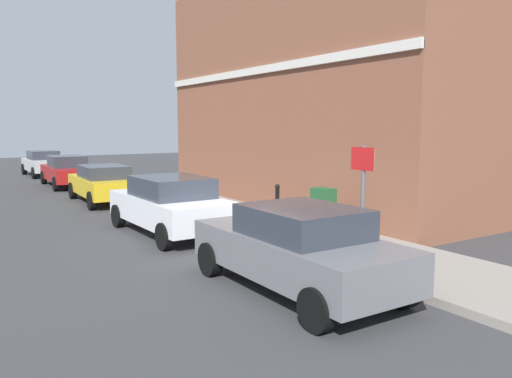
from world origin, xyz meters
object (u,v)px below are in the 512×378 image
at_px(utility_cabinet, 323,213).
at_px(bollard_near_cabinet, 277,201).
at_px(car_yellow, 103,183).
at_px(car_white, 171,204).
at_px(car_silver, 43,163).
at_px(street_sign, 363,187).
at_px(car_grey, 298,247).
at_px(car_red, 67,171).
at_px(bollard_far_kerb, 213,200).

bearing_deg(utility_cabinet, bollard_near_cabinet, 87.29).
distance_m(car_yellow, bollard_near_cabinet, 7.61).
xyz_separation_m(car_white, car_silver, (0.07, 18.30, -0.05)).
relative_size(car_yellow, bollard_near_cabinet, 4.13).
bearing_deg(street_sign, car_grey, -171.00).
xyz_separation_m(utility_cabinet, bollard_near_cabinet, (0.10, 2.11, 0.02)).
xyz_separation_m(car_grey, bollard_near_cabinet, (2.99, 4.88, -0.06)).
relative_size(car_red, bollard_near_cabinet, 4.23).
relative_size(car_grey, car_white, 0.98).
xyz_separation_m(car_red, bollard_far_kerb, (1.51, -11.66, -0.04)).
bearing_deg(utility_cabinet, car_red, 100.62).
bearing_deg(car_red, bollard_near_cabinet, -166.00).
distance_m(car_white, utility_cabinet, 3.97).
distance_m(car_grey, utility_cabinet, 4.00).
distance_m(car_white, car_yellow, 6.41).
relative_size(bollard_near_cabinet, street_sign, 0.45).
bearing_deg(bollard_far_kerb, car_yellow, 104.62).
height_order(car_grey, utility_cabinet, car_grey).
xyz_separation_m(car_grey, utility_cabinet, (2.89, 2.76, -0.08)).
height_order(car_silver, bollard_far_kerb, car_silver).
xyz_separation_m(utility_cabinet, bollard_far_kerb, (-1.31, 3.37, 0.02)).
bearing_deg(bollard_near_cabinet, bollard_far_kerb, 138.14).
height_order(car_grey, bollard_far_kerb, car_grey).
bearing_deg(bollard_far_kerb, car_red, 97.40).
distance_m(car_grey, car_silver, 23.80).
bearing_deg(car_yellow, car_grey, -178.72).
xyz_separation_m(car_yellow, car_silver, (0.01, 11.89, 0.00)).
relative_size(car_silver, bollard_far_kerb, 3.94).
relative_size(car_white, bollard_far_kerb, 4.17).
height_order(car_silver, street_sign, street_sign).
relative_size(utility_cabinet, bollard_near_cabinet, 1.11).
distance_m(car_white, bollard_far_kerb, 1.70).
relative_size(car_white, bollard_near_cabinet, 4.17).
distance_m(car_grey, car_red, 17.80).
bearing_deg(car_silver, bollard_near_cabinet, -172.84).
xyz_separation_m(car_yellow, utility_cabinet, (2.81, -9.14, -0.05)).
relative_size(car_grey, bollard_far_kerb, 4.08).
bearing_deg(utility_cabinet, car_silver, 97.60).
height_order(car_grey, car_silver, car_grey).
distance_m(car_red, street_sign, 17.62).
bearing_deg(car_white, car_red, -1.41).
distance_m(car_grey, car_white, 5.50).
bearing_deg(car_red, utility_cabinet, -168.11).
height_order(car_yellow, bollard_far_kerb, car_yellow).
relative_size(car_grey, utility_cabinet, 3.69).
bearing_deg(utility_cabinet, car_yellow, 107.09).
bearing_deg(bollard_near_cabinet, car_yellow, 112.50).
bearing_deg(bollard_far_kerb, utility_cabinet, -68.83).
xyz_separation_m(bollard_near_cabinet, bollard_far_kerb, (-1.41, 1.26, 0.00)).
bearing_deg(car_silver, bollard_far_kerb, -176.72).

